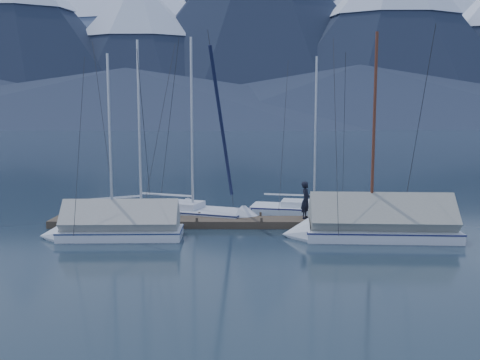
{
  "coord_description": "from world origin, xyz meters",
  "views": [
    {
      "loc": [
        0.19,
        -21.77,
        5.16
      ],
      "look_at": [
        0.0,
        2.0,
        2.2
      ],
      "focal_mm": 38.0,
      "sensor_mm": 36.0,
      "label": 1
    }
  ],
  "objects_px": {
    "sailboat_open_right": "(323,212)",
    "sailboat_covered_far": "(110,229)",
    "sailboat_covered_near": "(367,227)",
    "person": "(306,200)",
    "sailboat_open_left": "(151,213)",
    "sailboat_open_mid": "(202,215)"
  },
  "relations": [
    {
      "from": "sailboat_open_left",
      "to": "sailboat_open_mid",
      "type": "xyz_separation_m",
      "value": [
        2.73,
        -0.64,
        0.0
      ]
    },
    {
      "from": "sailboat_open_mid",
      "to": "sailboat_open_right",
      "type": "bearing_deg",
      "value": 9.2
    },
    {
      "from": "sailboat_open_left",
      "to": "sailboat_open_mid",
      "type": "height_order",
      "value": "sailboat_open_mid"
    },
    {
      "from": "sailboat_open_right",
      "to": "sailboat_covered_far",
      "type": "bearing_deg",
      "value": -152.07
    },
    {
      "from": "sailboat_covered_near",
      "to": "sailboat_covered_far",
      "type": "bearing_deg",
      "value": -179.57
    },
    {
      "from": "sailboat_open_right",
      "to": "sailboat_covered_far",
      "type": "distance_m",
      "value": 11.23
    },
    {
      "from": "sailboat_open_left",
      "to": "sailboat_open_right",
      "type": "bearing_deg",
      "value": 2.44
    },
    {
      "from": "sailboat_open_right",
      "to": "sailboat_covered_far",
      "type": "relative_size",
      "value": 1.06
    },
    {
      "from": "sailboat_covered_far",
      "to": "person",
      "type": "xyz_separation_m",
      "value": [
        8.68,
        2.66,
        0.81
      ]
    },
    {
      "from": "sailboat_open_right",
      "to": "sailboat_covered_near",
      "type": "bearing_deg",
      "value": -78.26
    },
    {
      "from": "sailboat_covered_near",
      "to": "sailboat_covered_far",
      "type": "relative_size",
      "value": 1.12
    },
    {
      "from": "sailboat_open_left",
      "to": "person",
      "type": "height_order",
      "value": "sailboat_open_left"
    },
    {
      "from": "sailboat_open_mid",
      "to": "sailboat_covered_near",
      "type": "xyz_separation_m",
      "value": [
        7.39,
        -4.15,
        0.3
      ]
    },
    {
      "from": "sailboat_open_right",
      "to": "sailboat_covered_near",
      "type": "distance_m",
      "value": 5.3
    },
    {
      "from": "sailboat_covered_far",
      "to": "sailboat_open_left",
      "type": "bearing_deg",
      "value": 79.86
    },
    {
      "from": "person",
      "to": "sailboat_open_right",
      "type": "bearing_deg",
      "value": -3.7
    },
    {
      "from": "sailboat_covered_near",
      "to": "sailboat_open_left",
      "type": "bearing_deg",
      "value": 154.68
    },
    {
      "from": "sailboat_open_right",
      "to": "person",
      "type": "distance_m",
      "value": 3.07
    },
    {
      "from": "sailboat_open_mid",
      "to": "sailboat_open_left",
      "type": "bearing_deg",
      "value": 166.88
    },
    {
      "from": "sailboat_open_left",
      "to": "sailboat_covered_near",
      "type": "bearing_deg",
      "value": -25.32
    },
    {
      "from": "sailboat_open_mid",
      "to": "sailboat_covered_far",
      "type": "xyz_separation_m",
      "value": [
        -3.6,
        -4.24,
        0.24
      ]
    },
    {
      "from": "sailboat_covered_near",
      "to": "person",
      "type": "xyz_separation_m",
      "value": [
        -2.32,
        2.58,
        0.75
      ]
    }
  ]
}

